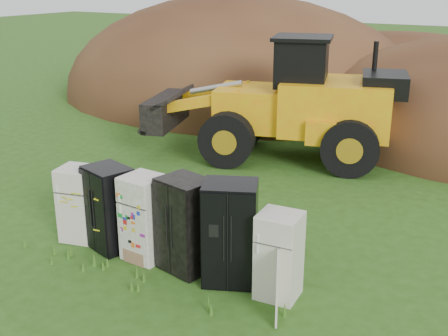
# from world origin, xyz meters

# --- Properties ---
(ground) EXTENTS (120.00, 120.00, 0.00)m
(ground) POSITION_xyz_m (0.00, 0.00, 0.00)
(ground) COLOR #2A4D14
(ground) RESTS_ON ground
(fridge_leftmost) EXTENTS (0.84, 0.82, 1.61)m
(fridge_leftmost) POSITION_xyz_m (-2.34, -0.00, 0.80)
(fridge_leftmost) COLOR silver
(fridge_leftmost) RESTS_ON ground
(fridge_black_side) EXTENTS (1.09, 0.97, 1.75)m
(fridge_black_side) POSITION_xyz_m (-1.52, 0.00, 0.87)
(fridge_black_side) COLOR black
(fridge_black_side) RESTS_ON ground
(fridge_sticker) EXTENTS (0.83, 0.77, 1.72)m
(fridge_sticker) POSITION_xyz_m (-0.62, -0.01, 0.86)
(fridge_sticker) COLOR white
(fridge_sticker) RESTS_ON ground
(fridge_dark_mid) EXTENTS (1.09, 0.96, 1.83)m
(fridge_dark_mid) POSITION_xyz_m (0.32, 0.02, 0.91)
(fridge_dark_mid) COLOR black
(fridge_dark_mid) RESTS_ON ground
(fridge_black_right) EXTENTS (1.19, 1.11, 1.91)m
(fridge_black_right) POSITION_xyz_m (1.26, 0.04, 0.96)
(fridge_black_right) COLOR black
(fridge_black_right) RESTS_ON ground
(fridge_open_door) EXTENTS (0.75, 0.70, 1.57)m
(fridge_open_door) POSITION_xyz_m (2.26, -0.02, 0.78)
(fridge_open_door) COLOR silver
(fridge_open_door) RESTS_ON ground
(wheel_loader) EXTENTS (8.22, 5.10, 3.71)m
(wheel_loader) POSITION_xyz_m (-1.33, 7.20, 1.85)
(wheel_loader) COLOR orange
(wheel_loader) RESTS_ON ground
(dirt_mound_left) EXTENTS (17.00, 12.75, 9.26)m
(dirt_mound_left) POSITION_xyz_m (-6.30, 14.32, 0.00)
(dirt_mound_left) COLOR #432315
(dirt_mound_left) RESTS_ON ground
(dirt_mound_back) EXTENTS (15.76, 10.50, 5.92)m
(dirt_mound_back) POSITION_xyz_m (0.16, 18.36, 0.00)
(dirt_mound_back) COLOR #432315
(dirt_mound_back) RESTS_ON ground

